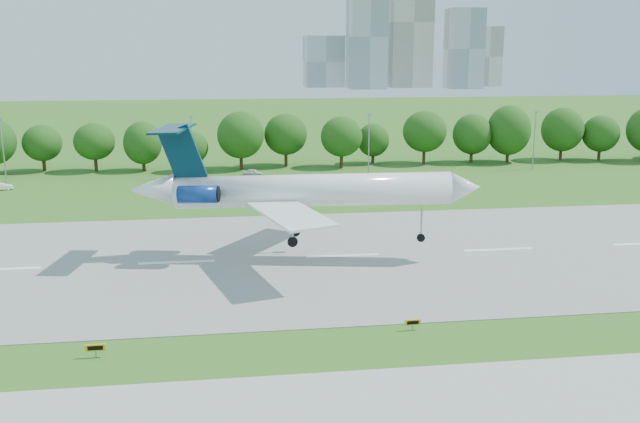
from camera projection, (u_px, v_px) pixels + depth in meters
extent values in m
plane|color=#2E651A|center=(389.00, 336.00, 63.22)|extent=(600.00, 600.00, 0.00)
cube|color=gray|center=(342.00, 256.00, 87.33)|extent=(400.00, 45.00, 0.08)
cylinder|color=#382314|center=(195.00, 161.00, 148.93)|extent=(0.70, 0.70, 3.60)
sphere|color=#143A0E|center=(194.00, 140.00, 147.94)|extent=(8.40, 8.40, 8.40)
cylinder|color=#382314|center=(382.00, 157.00, 154.27)|extent=(0.70, 0.70, 3.60)
sphere|color=#143A0E|center=(382.00, 137.00, 153.27)|extent=(8.40, 8.40, 8.40)
cylinder|color=#382314|center=(556.00, 153.00, 159.60)|extent=(0.70, 0.70, 3.60)
sphere|color=#143A0E|center=(558.00, 134.00, 158.61)|extent=(8.40, 8.40, 8.40)
cylinder|color=gray|center=(3.00, 151.00, 133.67)|extent=(0.24, 0.24, 12.00)
cube|color=gray|center=(0.00, 118.00, 132.29)|extent=(0.90, 0.25, 0.18)
cylinder|color=gray|center=(192.00, 148.00, 138.33)|extent=(0.24, 0.24, 12.00)
cube|color=gray|center=(191.00, 116.00, 136.96)|extent=(0.90, 0.25, 0.18)
cylinder|color=gray|center=(369.00, 144.00, 143.00)|extent=(0.24, 0.24, 12.00)
cube|color=gray|center=(369.00, 114.00, 141.63)|extent=(0.90, 0.25, 0.18)
cylinder|color=gray|center=(534.00, 141.00, 147.67)|extent=(0.24, 0.24, 12.00)
cube|color=gray|center=(536.00, 112.00, 146.29)|extent=(0.90, 0.25, 0.18)
cube|color=#B2B2B7|center=(367.00, 37.00, 432.96)|extent=(22.00, 22.00, 62.00)
cube|color=beige|center=(409.00, 23.00, 449.41)|extent=(26.00, 26.00, 80.00)
cube|color=#B2B2B7|center=(464.00, 49.00, 437.72)|extent=(20.00, 20.00, 48.00)
cube|color=beige|center=(485.00, 56.00, 466.04)|extent=(18.00, 18.00, 38.00)
cube|color=#B2B2B7|center=(323.00, 61.00, 457.41)|extent=(24.00, 24.00, 32.00)
cylinder|color=white|center=(312.00, 190.00, 84.95)|extent=(33.10, 9.49, 4.71)
cone|color=white|center=(465.00, 187.00, 84.19)|extent=(4.21, 4.40, 3.92)
cone|color=white|center=(154.00, 190.00, 85.66)|extent=(5.94, 4.70, 3.97)
cube|color=white|center=(291.00, 214.00, 77.82)|extent=(8.98, 15.16, 0.42)
cube|color=white|center=(300.00, 187.00, 92.74)|extent=(12.65, 14.80, 0.42)
cube|color=#05283C|center=(183.00, 155.00, 84.57)|extent=(5.71, 1.53, 7.43)
cube|color=#05283C|center=(173.00, 129.00, 83.90)|extent=(5.26, 10.85, 0.33)
cylinder|color=navy|center=(198.00, 194.00, 82.66)|extent=(4.94, 2.86, 2.20)
cylinder|color=navy|center=(207.00, 185.00, 88.20)|extent=(4.94, 2.86, 2.20)
cylinder|color=gray|center=(421.00, 222.00, 85.34)|extent=(0.22, 0.22, 3.83)
cylinder|color=black|center=(421.00, 238.00, 85.77)|extent=(1.03, 0.49, 0.99)
cylinder|color=gray|center=(292.00, 226.00, 83.55)|extent=(0.26, 0.26, 3.83)
cylinder|color=black|center=(293.00, 242.00, 83.98)|extent=(1.27, 0.69, 1.20)
cylinder|color=gray|center=(295.00, 217.00, 88.24)|extent=(0.26, 0.26, 3.83)
cylinder|color=black|center=(295.00, 232.00, 88.67)|extent=(1.27, 0.69, 1.20)
cube|color=gray|center=(96.00, 353.00, 58.81)|extent=(0.11, 0.11, 0.73)
cube|color=#EAAA0C|center=(95.00, 348.00, 58.69)|extent=(1.66, 0.21, 0.57)
cube|color=black|center=(95.00, 348.00, 58.58)|extent=(1.24, 0.04, 0.36)
cube|color=gray|center=(413.00, 327.00, 64.49)|extent=(0.09, 0.09, 0.64)
cube|color=#EAAA0C|center=(413.00, 322.00, 64.39)|extent=(1.46, 0.22, 0.50)
cube|color=black|center=(413.00, 323.00, 64.29)|extent=(1.09, 0.06, 0.32)
imported|color=white|center=(2.00, 187.00, 127.65)|extent=(4.06, 2.42, 1.26)
imported|color=silver|center=(253.00, 173.00, 141.73)|extent=(4.28, 2.65, 1.36)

